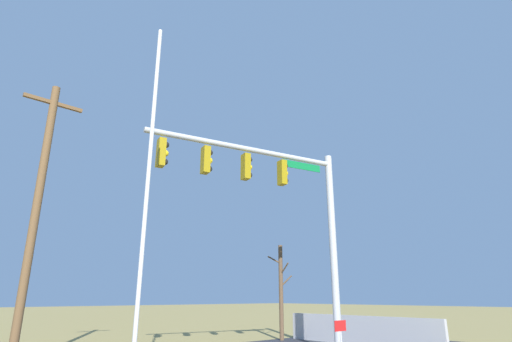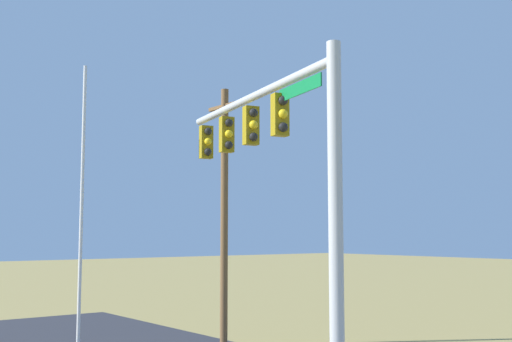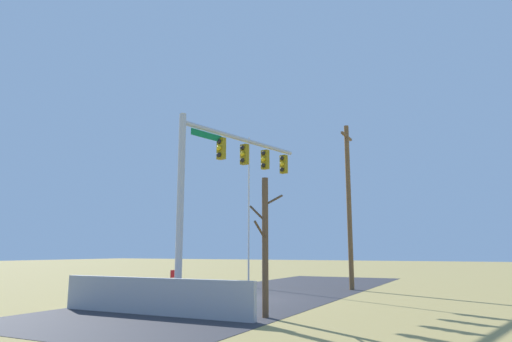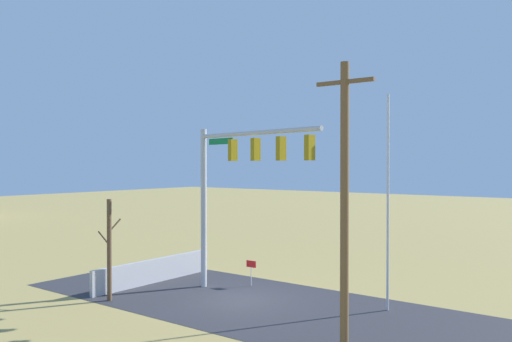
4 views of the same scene
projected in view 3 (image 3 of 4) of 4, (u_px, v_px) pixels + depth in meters
The scene contains 9 objects.
ground_plane at pixel (237, 299), 19.24m from camera, with size 160.00×160.00×0.00m, color #9E894C.
road_surface at pixel (274, 292), 22.78m from camera, with size 28.00×8.00×0.01m, color #2D2D33.
sidewalk_corner at pixel (161, 308), 16.15m from camera, with size 6.00×6.00×0.01m, color #B7B5AD.
retaining_fence at pixel (153, 296), 14.56m from camera, with size 0.20×7.41×1.17m, color #A8A8AD.
signal_mast at pixel (223, 172), 19.82m from camera, with size 7.59×1.95×7.53m.
flagpole at pixel (249, 211), 26.05m from camera, with size 0.10×0.10×8.66m, color silver.
utility_pole at pixel (349, 202), 24.54m from camera, with size 1.90×0.26×8.94m.
bare_tree at pixel (265, 244), 14.24m from camera, with size 1.27×1.02×4.36m.
open_sign at pixel (174, 277), 19.37m from camera, with size 0.56×0.04×1.22m.
Camera 3 is at (17.49, 9.53, 2.03)m, focal length 31.66 mm.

